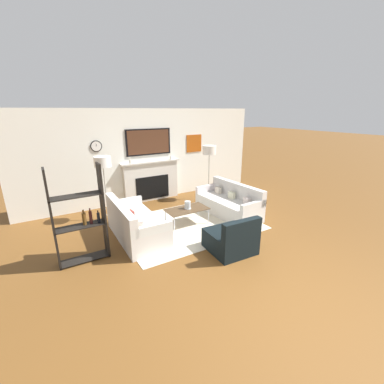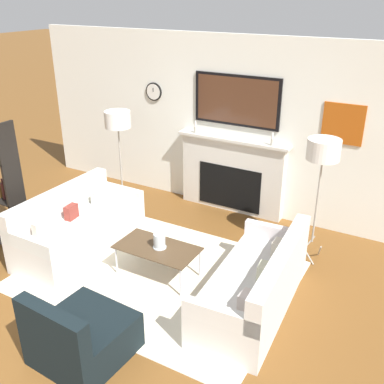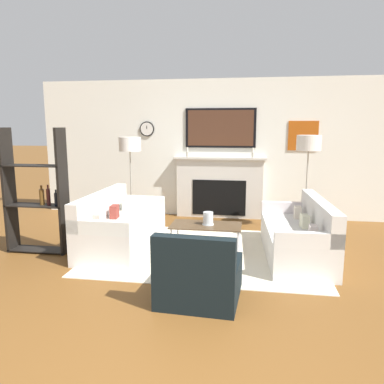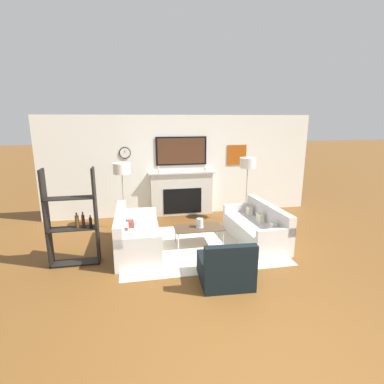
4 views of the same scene
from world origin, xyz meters
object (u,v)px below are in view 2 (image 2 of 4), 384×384
object	(u,v)px
couch_right	(256,287)
floor_lamp_left	(118,121)
armchair	(80,337)
floor_lamp_right	(323,151)
coffee_table	(158,249)
hurricane_candle	(160,242)
couch_left	(78,230)

from	to	relation	value
couch_right	floor_lamp_left	size ratio (longest dim) A/B	1.17
armchair	floor_lamp_right	size ratio (longest dim) A/B	0.53
coffee_table	floor_lamp_left	xyz separation A→B (m)	(-1.55, 1.32, 1.08)
hurricane_candle	floor_lamp_right	world-z (taller)	floor_lamp_right
couch_left	coffee_table	xyz separation A→B (m)	(1.29, 0.01, 0.08)
coffee_table	floor_lamp_right	bearing A→B (deg)	40.53
armchair	coffee_table	world-z (taller)	armchair
couch_left	floor_lamp_right	distance (m)	3.35
hurricane_candle	armchair	bearing A→B (deg)	-86.61
floor_lamp_left	floor_lamp_right	bearing A→B (deg)	0.00
couch_left	floor_lamp_left	size ratio (longest dim) A/B	1.13
couch_left	floor_lamp_right	world-z (taller)	floor_lamp_right
coffee_table	hurricane_candle	distance (m)	0.11
couch_right	coffee_table	distance (m)	1.29
couch_right	coffee_table	size ratio (longest dim) A/B	1.87
couch_right	coffee_table	world-z (taller)	couch_right
couch_left	couch_right	bearing A→B (deg)	0.05
couch_left	coffee_table	bearing A→B (deg)	0.32
couch_right	hurricane_candle	size ratio (longest dim) A/B	10.12
couch_right	hurricane_candle	xyz separation A→B (m)	(-1.26, 0.02, 0.20)
couch_right	hurricane_candle	distance (m)	1.28
floor_lamp_left	couch_left	bearing A→B (deg)	-79.01
couch_right	floor_lamp_left	world-z (taller)	floor_lamp_left
coffee_table	floor_lamp_left	size ratio (longest dim) A/B	0.63
armchair	floor_lamp_right	distance (m)	3.41
couch_right	armchair	distance (m)	1.91
armchair	hurricane_candle	xyz separation A→B (m)	(-0.09, 1.52, 0.24)
armchair	floor_lamp_left	distance (m)	3.50
armchair	floor_lamp_left	size ratio (longest dim) A/B	0.54
couch_left	hurricane_candle	world-z (taller)	couch_left
armchair	coffee_table	xyz separation A→B (m)	(-0.12, 1.51, 0.13)
couch_left	coffee_table	world-z (taller)	couch_left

